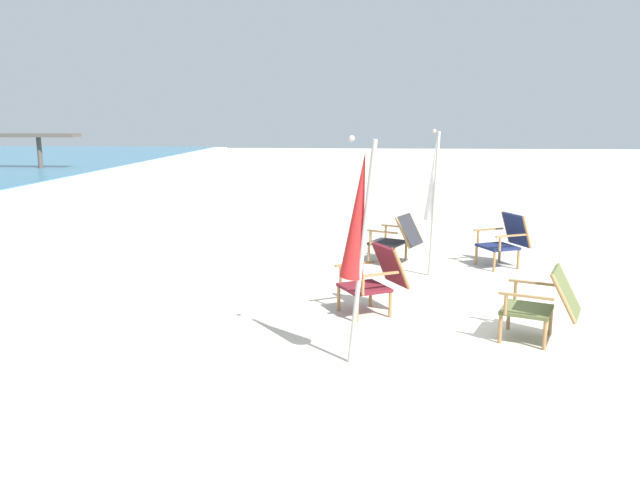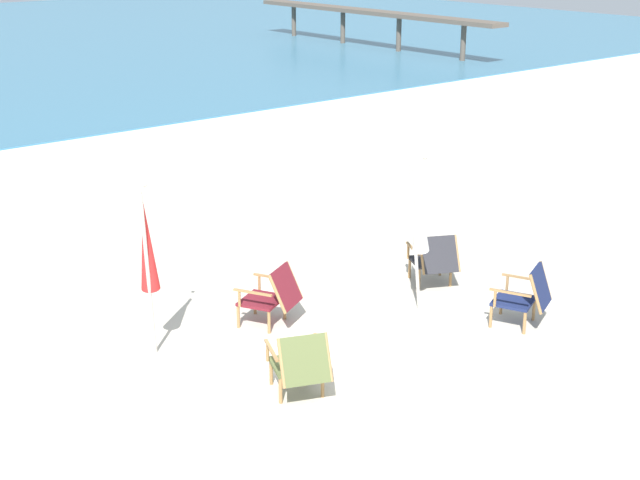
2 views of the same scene
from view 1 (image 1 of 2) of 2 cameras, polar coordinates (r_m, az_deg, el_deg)
ground_plane at (r=7.22m, az=17.44°, el=-7.68°), size 80.00×80.00×0.00m
beach_chair_mid_center at (r=9.83m, az=7.10°, el=0.27°), size 0.85×0.93×0.79m
beach_chair_far_center at (r=6.76m, az=19.83°, el=-5.35°), size 0.82×0.91×0.79m
beach_chair_back_right at (r=9.99m, az=16.65°, el=0.10°), size 0.80×0.85×0.82m
beach_chair_front_right at (r=7.34m, az=5.17°, el=-3.41°), size 0.84×0.90×0.80m
umbrella_furled_red at (r=5.57m, az=3.53°, el=2.01°), size 0.40×0.42×2.11m
umbrella_furled_white at (r=8.92m, az=10.39°, el=5.28°), size 0.42×0.26×2.11m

